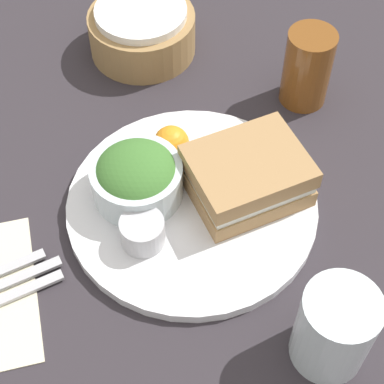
% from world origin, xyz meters
% --- Properties ---
extents(ground_plane, '(4.00, 4.00, 0.00)m').
position_xyz_m(ground_plane, '(0.00, 0.00, 0.00)').
color(ground_plane, '#2D282D').
extents(plate, '(0.31, 0.31, 0.01)m').
position_xyz_m(plate, '(0.00, 0.00, 0.01)').
color(plate, silver).
rests_on(plate, ground_plane).
extents(sandwich, '(0.15, 0.13, 0.06)m').
position_xyz_m(sandwich, '(0.07, 0.00, 0.05)').
color(sandwich, '#A37A4C').
rests_on(sandwich, plate).
extents(salad_bowl, '(0.11, 0.11, 0.06)m').
position_xyz_m(salad_bowl, '(-0.06, 0.03, 0.04)').
color(salad_bowl, silver).
rests_on(salad_bowl, plate).
extents(dressing_cup, '(0.05, 0.05, 0.04)m').
position_xyz_m(dressing_cup, '(-0.07, -0.04, 0.03)').
color(dressing_cup, '#B7B7BC').
rests_on(dressing_cup, plate).
extents(orange_wedge, '(0.05, 0.05, 0.05)m').
position_xyz_m(orange_wedge, '(-0.01, 0.08, 0.04)').
color(orange_wedge, orange).
rests_on(orange_wedge, plate).
extents(drink_glass, '(0.07, 0.07, 0.11)m').
position_xyz_m(drink_glass, '(0.20, 0.15, 0.06)').
color(drink_glass, brown).
rests_on(drink_glass, ground_plane).
extents(bread_basket, '(0.16, 0.16, 0.07)m').
position_xyz_m(bread_basket, '(-0.00, 0.30, 0.04)').
color(bread_basket, '#997547').
rests_on(bread_basket, ground_plane).
extents(water_glass, '(0.08, 0.08, 0.11)m').
position_xyz_m(water_glass, '(0.09, -0.21, 0.05)').
color(water_glass, silver).
rests_on(water_glass, ground_plane).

